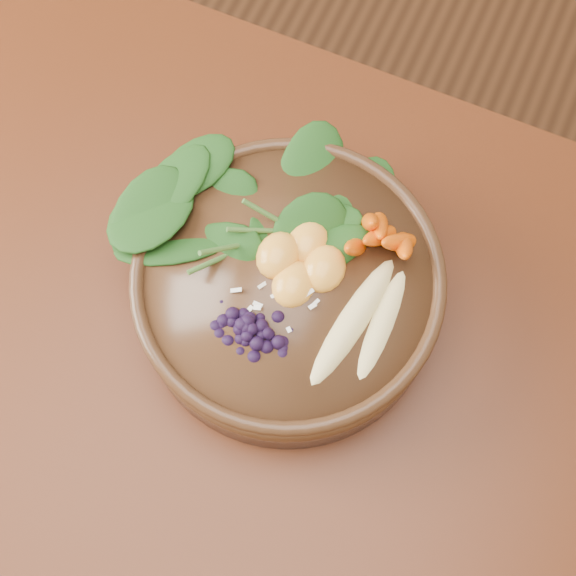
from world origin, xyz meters
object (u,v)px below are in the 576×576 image
(carrot_cluster, at_px, (387,224))
(kale_heap, at_px, (285,192))
(mandarin_cluster, at_px, (301,256))
(stoneware_bowl, at_px, (288,291))
(banana_halves, at_px, (369,318))
(dining_table, at_px, (116,367))
(blueberry_pile, at_px, (252,323))

(carrot_cluster, bearing_deg, kale_heap, -169.49)
(kale_heap, distance_m, mandarin_cluster, 0.07)
(stoneware_bowl, height_order, banana_halves, banana_halves)
(dining_table, relative_size, kale_heap, 7.71)
(kale_heap, distance_m, blueberry_pile, 0.14)
(stoneware_bowl, distance_m, kale_heap, 0.11)
(kale_heap, distance_m, carrot_cluster, 0.11)
(stoneware_bowl, height_order, kale_heap, kale_heap)
(kale_heap, xyz_separation_m, blueberry_pile, (0.03, -0.14, -0.00))
(stoneware_bowl, relative_size, banana_halves, 1.82)
(stoneware_bowl, height_order, mandarin_cluster, mandarin_cluster)
(mandarin_cluster, bearing_deg, blueberry_pile, -99.95)
(blueberry_pile, bearing_deg, kale_heap, 101.12)
(kale_heap, height_order, blueberry_pile, kale_heap)
(banana_halves, bearing_deg, blueberry_pile, -141.51)
(kale_heap, relative_size, carrot_cluster, 2.38)
(banana_halves, distance_m, mandarin_cluster, 0.09)
(dining_table, xyz_separation_m, kale_heap, (0.13, 0.20, 0.20))
(mandarin_cluster, bearing_deg, kale_heap, 127.53)
(banana_halves, bearing_deg, dining_table, -145.82)
(stoneware_bowl, relative_size, mandarin_cluster, 3.15)
(dining_table, distance_m, carrot_cluster, 0.38)
(mandarin_cluster, bearing_deg, dining_table, -140.37)
(dining_table, bearing_deg, stoneware_bowl, 36.65)
(carrot_cluster, xyz_separation_m, banana_halves, (0.02, -0.09, -0.03))
(stoneware_bowl, relative_size, blueberry_pile, 2.16)
(stoneware_bowl, xyz_separation_m, kale_heap, (-0.04, 0.07, 0.07))
(kale_heap, bearing_deg, dining_table, -123.58)
(carrot_cluster, bearing_deg, blueberry_pile, -109.55)
(carrot_cluster, height_order, mandarin_cluster, carrot_cluster)
(banana_halves, bearing_deg, mandarin_cluster, 170.25)
(kale_heap, xyz_separation_m, banana_halves, (0.13, -0.09, -0.01))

